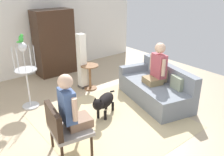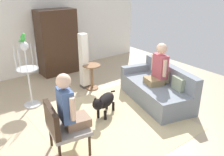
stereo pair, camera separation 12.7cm
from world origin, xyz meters
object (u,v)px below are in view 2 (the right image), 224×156
(person_on_armchair, at_px, (69,106))
(armchair, at_px, (61,125))
(dog, at_px, (104,101))
(bird_cage_stand, at_px, (28,71))
(armoire_cabinet, at_px, (57,42))
(parrot, at_px, (23,38))
(column_lamp, at_px, (84,62))
(round_end_table, at_px, (92,75))
(couch, at_px, (157,89))
(person_on_couch, at_px, (159,67))

(person_on_armchair, bearing_deg, armchair, 170.70)
(dog, xyz_separation_m, bird_cage_stand, (-1.02, 1.33, 0.48))
(person_on_armchair, bearing_deg, armoire_cabinet, 67.22)
(parrot, bearing_deg, dog, -52.63)
(dog, relative_size, column_lamp, 0.59)
(round_end_table, relative_size, bird_cage_stand, 0.44)
(person_on_armchair, height_order, round_end_table, person_on_armchair)
(dog, bearing_deg, person_on_armchair, -152.64)
(armoire_cabinet, bearing_deg, person_on_armchair, -112.78)
(round_end_table, distance_m, dog, 1.38)
(person_on_armchair, bearing_deg, dog, 27.36)
(armchair, relative_size, dog, 1.05)
(armchair, xyz_separation_m, round_end_table, (1.70, 1.79, -0.14))
(couch, height_order, round_end_table, couch)
(bird_cage_stand, height_order, armoire_cabinet, armoire_cabinet)
(armchair, distance_m, column_lamp, 2.55)
(couch, xyz_separation_m, person_on_couch, (-0.03, -0.02, 0.53))
(parrot, bearing_deg, bird_cage_stand, -0.00)
(armchair, height_order, round_end_table, armchair)
(round_end_table, bearing_deg, armoire_cabinet, 95.51)
(couch, height_order, person_on_armchair, person_on_armchair)
(parrot, xyz_separation_m, armoire_cabinet, (1.39, 1.50, -0.59))
(round_end_table, bearing_deg, dog, -112.30)
(round_end_table, xyz_separation_m, dog, (-0.52, -1.28, -0.04))
(armchair, xyz_separation_m, column_lamp, (1.60, 1.98, 0.18))
(person_on_couch, xyz_separation_m, person_on_armchair, (-2.37, -0.36, -0.00))
(armchair, xyz_separation_m, person_on_armchair, (0.14, -0.02, 0.31))
(couch, distance_m, round_end_table, 1.67)
(couch, height_order, column_lamp, column_lamp)
(person_on_couch, bearing_deg, couch, 29.18)
(column_lamp, bearing_deg, armchair, -128.95)
(round_end_table, distance_m, parrot, 1.92)
(dog, bearing_deg, column_lamp, 73.88)
(armoire_cabinet, bearing_deg, bird_cage_stand, -132.88)
(dog, relative_size, armoire_cabinet, 0.44)
(person_on_couch, height_order, dog, person_on_couch)
(dog, bearing_deg, parrot, 127.37)
(armchair, bearing_deg, person_on_armchair, -9.30)
(armchair, height_order, person_on_couch, person_on_couch)
(couch, relative_size, person_on_armchair, 2.24)
(person_on_armchair, height_order, column_lamp, column_lamp)
(person_on_couch, relative_size, person_on_armchair, 1.01)
(parrot, bearing_deg, person_on_couch, -32.80)
(column_lamp, bearing_deg, armoire_cabinet, 92.12)
(armoire_cabinet, bearing_deg, dog, -97.52)
(dog, bearing_deg, armoire_cabinet, 82.48)
(dog, height_order, parrot, parrot)
(person_on_armchair, height_order, armoire_cabinet, armoire_cabinet)
(dog, distance_m, parrot, 2.05)
(column_lamp, height_order, armoire_cabinet, armoire_cabinet)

